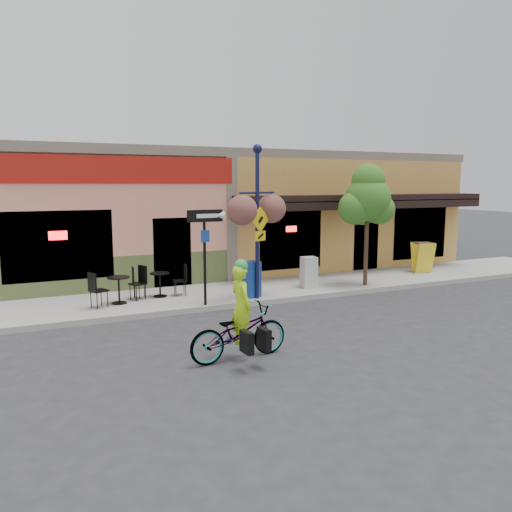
{
  "coord_description": "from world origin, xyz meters",
  "views": [
    {
      "loc": [
        -7.09,
        -11.67,
        3.36
      ],
      "look_at": [
        -1.47,
        0.5,
        1.4
      ],
      "focal_mm": 35.0,
      "sensor_mm": 36.0,
      "label": 1
    }
  ],
  "objects_px": {
    "lamp_post": "(257,223)",
    "one_way_sign": "(205,258)",
    "cyclist_rider": "(241,319)",
    "newspaper_box_grey": "(309,272)",
    "bicycle": "(239,332)",
    "newspaper_box_blue": "(251,279)",
    "street_tree": "(367,224)",
    "building": "(217,211)"
  },
  "relations": [
    {
      "from": "newspaper_box_blue",
      "to": "street_tree",
      "type": "bearing_deg",
      "value": -19.52
    },
    {
      "from": "building",
      "to": "bicycle",
      "type": "xyz_separation_m",
      "value": [
        -3.51,
        -10.65,
        -1.72
      ]
    },
    {
      "from": "building",
      "to": "one_way_sign",
      "type": "xyz_separation_m",
      "value": [
        -2.88,
        -6.85,
        -0.83
      ]
    },
    {
      "from": "lamp_post",
      "to": "street_tree",
      "type": "xyz_separation_m",
      "value": [
        3.91,
        0.26,
        -0.2
      ]
    },
    {
      "from": "one_way_sign",
      "to": "newspaper_box_blue",
      "type": "bearing_deg",
      "value": 11.69
    },
    {
      "from": "bicycle",
      "to": "lamp_post",
      "type": "relative_size",
      "value": 0.47
    },
    {
      "from": "building",
      "to": "lamp_post",
      "type": "xyz_separation_m",
      "value": [
        -1.3,
        -6.72,
        0.03
      ]
    },
    {
      "from": "street_tree",
      "to": "cyclist_rider",
      "type": "bearing_deg",
      "value": -145.45
    },
    {
      "from": "one_way_sign",
      "to": "street_tree",
      "type": "xyz_separation_m",
      "value": [
        5.5,
        0.38,
        0.66
      ]
    },
    {
      "from": "newspaper_box_grey",
      "to": "building",
      "type": "bearing_deg",
      "value": 104.25
    },
    {
      "from": "newspaper_box_grey",
      "to": "one_way_sign",
      "type": "bearing_deg",
      "value": -160.53
    },
    {
      "from": "lamp_post",
      "to": "one_way_sign",
      "type": "relative_size",
      "value": 1.69
    },
    {
      "from": "building",
      "to": "cyclist_rider",
      "type": "relative_size",
      "value": 11.46
    },
    {
      "from": "cyclist_rider",
      "to": "newspaper_box_grey",
      "type": "relative_size",
      "value": 1.67
    },
    {
      "from": "bicycle",
      "to": "street_tree",
      "type": "bearing_deg",
      "value": -60.3
    },
    {
      "from": "cyclist_rider",
      "to": "lamp_post",
      "type": "relative_size",
      "value": 0.37
    },
    {
      "from": "newspaper_box_grey",
      "to": "street_tree",
      "type": "relative_size",
      "value": 0.25
    },
    {
      "from": "newspaper_box_blue",
      "to": "one_way_sign",
      "type": "bearing_deg",
      "value": 173.66
    },
    {
      "from": "building",
      "to": "lamp_post",
      "type": "distance_m",
      "value": 6.85
    },
    {
      "from": "cyclist_rider",
      "to": "newspaper_box_grey",
      "type": "distance_m",
      "value": 6.29
    },
    {
      "from": "building",
      "to": "newspaper_box_grey",
      "type": "relative_size",
      "value": 19.16
    },
    {
      "from": "lamp_post",
      "to": "newspaper_box_grey",
      "type": "xyz_separation_m",
      "value": [
        2.09,
        0.7,
        -1.66
      ]
    },
    {
      "from": "building",
      "to": "bicycle",
      "type": "bearing_deg",
      "value": -108.26
    },
    {
      "from": "building",
      "to": "one_way_sign",
      "type": "height_order",
      "value": "building"
    },
    {
      "from": "building",
      "to": "newspaper_box_blue",
      "type": "xyz_separation_m",
      "value": [
        -1.39,
        -6.49,
        -1.59
      ]
    },
    {
      "from": "bicycle",
      "to": "one_way_sign",
      "type": "height_order",
      "value": "one_way_sign"
    },
    {
      "from": "newspaper_box_grey",
      "to": "lamp_post",
      "type": "bearing_deg",
      "value": -154.7
    },
    {
      "from": "newspaper_box_blue",
      "to": "newspaper_box_grey",
      "type": "xyz_separation_m",
      "value": [
        2.19,
        0.47,
        -0.03
      ]
    },
    {
      "from": "cyclist_rider",
      "to": "one_way_sign",
      "type": "height_order",
      "value": "one_way_sign"
    },
    {
      "from": "bicycle",
      "to": "street_tree",
      "type": "height_order",
      "value": "street_tree"
    },
    {
      "from": "lamp_post",
      "to": "one_way_sign",
      "type": "distance_m",
      "value": 1.81
    },
    {
      "from": "cyclist_rider",
      "to": "lamp_post",
      "type": "xyz_separation_m",
      "value": [
        2.16,
        3.93,
        1.49
      ]
    },
    {
      "from": "newspaper_box_blue",
      "to": "bicycle",
      "type": "bearing_deg",
      "value": -136.93
    },
    {
      "from": "bicycle",
      "to": "newspaper_box_grey",
      "type": "relative_size",
      "value": 2.13
    },
    {
      "from": "bicycle",
      "to": "street_tree",
      "type": "distance_m",
      "value": 7.58
    },
    {
      "from": "building",
      "to": "lamp_post",
      "type": "bearing_deg",
      "value": -100.94
    },
    {
      "from": "bicycle",
      "to": "one_way_sign",
      "type": "bearing_deg",
      "value": -14.05
    },
    {
      "from": "cyclist_rider",
      "to": "lamp_post",
      "type": "distance_m",
      "value": 4.73
    },
    {
      "from": "lamp_post",
      "to": "newspaper_box_grey",
      "type": "distance_m",
      "value": 2.76
    },
    {
      "from": "bicycle",
      "to": "lamp_post",
      "type": "bearing_deg",
      "value": -34.05
    },
    {
      "from": "one_way_sign",
      "to": "bicycle",
      "type": "bearing_deg",
      "value": -101.28
    },
    {
      "from": "one_way_sign",
      "to": "lamp_post",
      "type": "bearing_deg",
      "value": 2.76
    }
  ]
}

